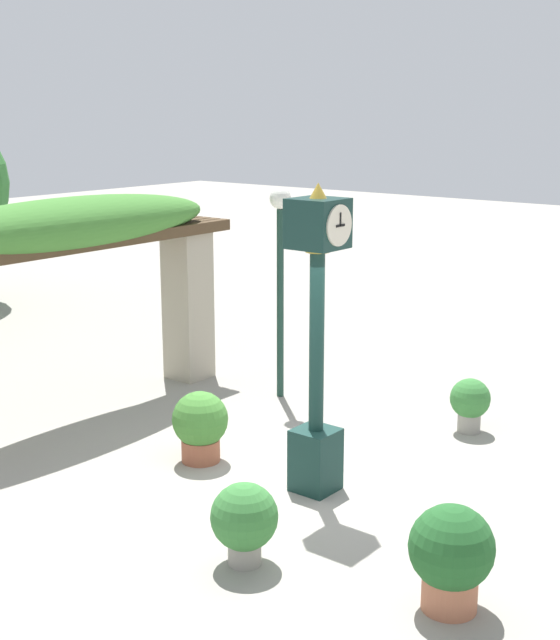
% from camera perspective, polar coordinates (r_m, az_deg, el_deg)
% --- Properties ---
extents(ground_plane, '(60.00, 60.00, 0.00)m').
position_cam_1_polar(ground_plane, '(10.10, 1.46, -10.54)').
color(ground_plane, gray).
extents(pedestal_clock, '(0.52, 0.56, 3.36)m').
position_cam_1_polar(pedestal_clock, '(9.43, 2.38, -1.29)').
color(pedestal_clock, '#14332D').
rests_on(pedestal_clock, ground).
extents(pergola, '(5.53, 1.17, 2.97)m').
position_cam_1_polar(pergola, '(12.09, -13.27, 4.17)').
color(pergola, '#A89E89').
rests_on(pergola, ground).
extents(potted_plant_near_left, '(0.52, 0.52, 0.71)m').
position_cam_1_polar(potted_plant_near_left, '(11.78, 12.07, -5.14)').
color(potted_plant_near_left, gray).
rests_on(potted_plant_near_left, ground).
extents(potted_plant_near_right, '(0.67, 0.67, 0.86)m').
position_cam_1_polar(potted_plant_near_right, '(10.62, -5.13, -6.66)').
color(potted_plant_near_right, '#9E563D').
rests_on(potted_plant_near_right, ground).
extents(potted_plant_far_left, '(0.72, 0.72, 0.92)m').
position_cam_1_polar(potted_plant_far_left, '(7.75, 10.90, -14.50)').
color(potted_plant_far_left, '#B26B4C').
rests_on(potted_plant_far_left, ground).
extents(potted_plant_far_right, '(0.63, 0.63, 0.78)m').
position_cam_1_polar(potted_plant_far_right, '(8.33, -2.30, -12.64)').
color(potted_plant_far_right, gray).
rests_on(potted_plant_far_right, ground).
extents(lamp_post, '(0.30, 0.30, 3.03)m').
position_cam_1_polar(lamp_post, '(12.54, 0.02, 4.34)').
color(lamp_post, '#19382D').
rests_on(lamp_post, ground).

